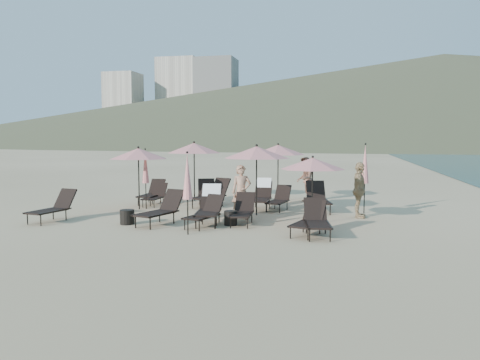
% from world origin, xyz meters
% --- Properties ---
extents(ground, '(800.00, 800.00, 0.00)m').
position_xyz_m(ground, '(0.00, 0.00, 0.00)').
color(ground, '#D6BA8C').
rests_on(ground, ground).
extents(volcanic_headland, '(690.00, 690.00, 55.00)m').
position_xyz_m(volcanic_headland, '(71.37, 302.62, 26.49)').
color(volcanic_headland, brown).
rests_on(volcanic_headland, ground).
extents(hotel_skyline, '(109.00, 82.00, 55.00)m').
position_xyz_m(hotel_skyline, '(-93.62, 271.21, 24.18)').
color(hotel_skyline, beige).
rests_on(hotel_skyline, ground).
extents(lounger_0, '(0.90, 1.77, 0.97)m').
position_xyz_m(lounger_0, '(-5.93, -0.18, 0.45)').
color(lounger_0, black).
rests_on(lounger_0, ground).
extents(lounger_1, '(1.15, 1.88, 1.01)m').
position_xyz_m(lounger_1, '(-2.38, 0.04, 0.47)').
color(lounger_1, black).
rests_on(lounger_1, ground).
extents(lounger_2, '(0.95, 1.66, 0.90)m').
position_xyz_m(lounger_2, '(-0.97, 0.03, 0.42)').
color(lounger_2, black).
rests_on(lounger_2, ground).
extents(lounger_3, '(0.97, 1.94, 1.16)m').
position_xyz_m(lounger_3, '(-1.01, 0.59, 0.55)').
color(lounger_3, black).
rests_on(lounger_3, ground).
extents(lounger_4, '(0.96, 1.63, 0.88)m').
position_xyz_m(lounger_4, '(2.13, -0.50, 0.41)').
color(lounger_4, black).
rests_on(lounger_4, ground).
extents(lounger_5, '(0.89, 1.73, 0.95)m').
position_xyz_m(lounger_5, '(2.36, -0.59, 0.44)').
color(lounger_5, black).
rests_on(lounger_5, ground).
extents(lounger_6, '(0.64, 1.64, 0.94)m').
position_xyz_m(lounger_6, '(-4.56, 4.39, 0.44)').
color(lounger_6, black).
rests_on(lounger_6, ground).
extents(lounger_7, '(0.57, 1.47, 0.84)m').
position_xyz_m(lounger_7, '(-4.20, 3.87, 0.39)').
color(lounger_7, black).
rests_on(lounger_7, ground).
extents(lounger_8, '(1.25, 1.97, 1.06)m').
position_xyz_m(lounger_8, '(-1.94, 4.07, 0.50)').
color(lounger_8, black).
rests_on(lounger_8, ground).
extents(lounger_9, '(0.73, 1.79, 1.10)m').
position_xyz_m(lounger_9, '(0.02, 4.05, 0.52)').
color(lounger_9, black).
rests_on(lounger_9, ground).
extents(lounger_10, '(0.81, 1.59, 0.87)m').
position_xyz_m(lounger_10, '(0.71, 3.76, 0.41)').
color(lounger_10, black).
rests_on(lounger_10, ground).
extents(lounger_11, '(1.07, 1.93, 1.05)m').
position_xyz_m(lounger_11, '(2.12, 3.76, 0.49)').
color(lounger_11, black).
rests_on(lounger_11, ground).
extents(lounger_12, '(0.72, 1.63, 0.91)m').
position_xyz_m(lounger_12, '(0.03, 0.67, 0.43)').
color(lounger_12, black).
rests_on(lounger_12, ground).
extents(lounger_13, '(1.19, 1.88, 1.01)m').
position_xyz_m(lounger_13, '(-2.19, 4.21, 0.47)').
color(lounger_13, black).
rests_on(lounger_13, ground).
extents(umbrella_open_0, '(2.17, 2.17, 2.34)m').
position_xyz_m(umbrella_open_0, '(-4.37, 2.76, 2.07)').
color(umbrella_open_0, black).
rests_on(umbrella_open_0, ground).
extents(umbrella_open_1, '(2.26, 2.26, 2.43)m').
position_xyz_m(umbrella_open_1, '(0.13, 2.41, 2.15)').
color(umbrella_open_1, black).
rests_on(umbrella_open_1, ground).
extents(umbrella_open_2, '(1.95, 1.95, 2.10)m').
position_xyz_m(umbrella_open_2, '(2.11, 1.06, 1.86)').
color(umbrella_open_2, black).
rests_on(umbrella_open_2, ground).
extents(umbrella_open_3, '(2.34, 2.34, 2.51)m').
position_xyz_m(umbrella_open_3, '(-3.16, 5.59, 2.22)').
color(umbrella_open_3, black).
rests_on(umbrella_open_3, ground).
extents(umbrella_open_4, '(2.26, 2.26, 2.43)m').
position_xyz_m(umbrella_open_4, '(0.31, 6.21, 2.15)').
color(umbrella_open_4, black).
rests_on(umbrella_open_4, ground).
extents(umbrella_closed_0, '(0.27, 0.27, 2.27)m').
position_xyz_m(umbrella_closed_0, '(-1.07, -1.23, 1.58)').
color(umbrella_closed_0, black).
rests_on(umbrella_closed_0, ground).
extents(umbrella_closed_1, '(0.29, 0.29, 2.46)m').
position_xyz_m(umbrella_closed_1, '(3.73, 3.71, 1.71)').
color(umbrella_closed_1, black).
rests_on(umbrella_closed_1, ground).
extents(umbrella_closed_2, '(0.26, 0.26, 2.26)m').
position_xyz_m(umbrella_closed_2, '(-4.16, 2.91, 1.57)').
color(umbrella_closed_2, black).
rests_on(umbrella_closed_2, ground).
extents(side_table_0, '(0.44, 0.44, 0.45)m').
position_xyz_m(side_table_0, '(-3.40, -0.17, 0.22)').
color(side_table_0, black).
rests_on(side_table_0, ground).
extents(side_table_1, '(0.40, 0.40, 0.44)m').
position_xyz_m(side_table_1, '(-0.28, 0.39, 0.22)').
color(side_table_1, black).
rests_on(side_table_1, ground).
extents(beachgoer_a, '(0.75, 0.62, 1.76)m').
position_xyz_m(beachgoer_a, '(-0.20, 1.52, 0.88)').
color(beachgoer_a, tan).
rests_on(beachgoer_a, ground).
extents(beachgoer_b, '(0.74, 0.93, 1.85)m').
position_xyz_m(beachgoer_b, '(1.39, 6.54, 0.92)').
color(beachgoer_b, '#93614B').
rests_on(beachgoer_b, ground).
extents(beachgoer_c, '(0.51, 1.10, 1.85)m').
position_xyz_m(beachgoer_c, '(3.53, 2.65, 0.92)').
color(beachgoer_c, tan).
rests_on(beachgoer_c, ground).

